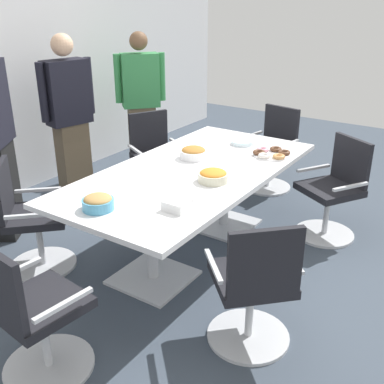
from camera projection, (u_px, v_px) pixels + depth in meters
The scene contains 16 objects.
ground_plane at pixel (192, 250), 4.13m from camera, with size 10.00×10.00×0.01m, color #3D4754.
conference_table at pixel (192, 184), 3.88m from camera, with size 2.40×1.20×0.75m.
office_chair_0 at pixel (272, 153), 5.29m from camera, with size 0.63×0.63×0.91m.
office_chair_1 at pixel (155, 161), 5.05m from camera, with size 0.73×0.73×0.91m.
office_chair_2 at pixel (30, 222), 3.71m from camera, with size 0.76×0.76×0.91m.
office_chair_3 at pixel (33, 317), 2.64m from camera, with size 0.60×0.60×0.91m.
office_chair_4 at pixel (254, 290), 2.87m from camera, with size 0.76×0.76×0.91m.
office_chair_5 at pixel (333, 194), 4.23m from camera, with size 0.74×0.74×0.91m.
person_standing_2 at pixel (69, 116), 4.86m from camera, with size 0.61×0.31×1.72m.
person_standing_3 at pixel (141, 101), 5.68m from camera, with size 0.51×0.46×1.67m.
snack_bowl_chips_orange at pixel (213, 176), 3.57m from camera, with size 0.23×0.23×0.10m.
snack_bowl_cookies at pixel (98, 202), 3.12m from camera, with size 0.21×0.21×0.11m.
snack_bowl_pretzels at pixel (193, 153), 4.06m from camera, with size 0.23×0.23×0.11m.
donut_platter at pixel (271, 153), 4.14m from camera, with size 0.33×0.32×0.04m.
plate_stack at pixel (242, 143), 4.44m from camera, with size 0.21×0.21×0.04m.
napkin_pile at pixel (177, 205), 3.12m from camera, with size 0.16×0.16×0.07m, color white.
Camera 1 is at (-2.98, -1.99, 2.10)m, focal length 43.77 mm.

